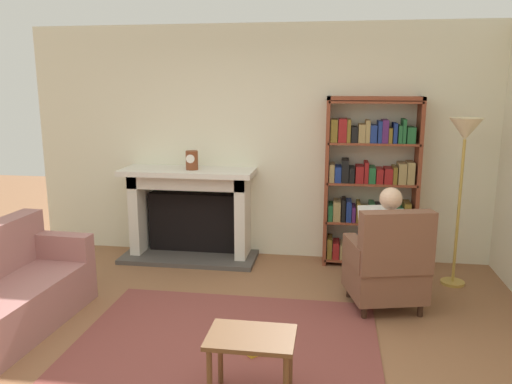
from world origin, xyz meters
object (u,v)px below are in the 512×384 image
at_px(armchair_reading, 388,265).
at_px(side_table, 251,346).
at_px(seated_reader, 384,241).
at_px(fireplace, 191,210).
at_px(floor_lamp, 464,145).
at_px(bookshelf, 370,185).
at_px(mantel_clock, 192,160).

xyz_separation_m(armchair_reading, side_table, (-1.00, -1.54, -0.03)).
bearing_deg(side_table, seated_reader, 59.65).
height_order(fireplace, floor_lamp, floor_lamp).
distance_m(fireplace, floor_lamp, 3.07).
height_order(bookshelf, seated_reader, bookshelf).
xyz_separation_m(mantel_clock, armchair_reading, (2.11, -1.07, -0.76)).
height_order(mantel_clock, armchair_reading, mantel_clock).
bearing_deg(floor_lamp, fireplace, 171.33).
bearing_deg(fireplace, floor_lamp, -8.67).
relative_size(mantel_clock, seated_reader, 0.19).
height_order(bookshelf, armchair_reading, bookshelf).
bearing_deg(bookshelf, fireplace, -179.10).
bearing_deg(mantel_clock, bookshelf, 3.84).
bearing_deg(mantel_clock, fireplace, 118.54).
height_order(fireplace, armchair_reading, fireplace).
bearing_deg(seated_reader, fireplace, -40.70).
relative_size(side_table, floor_lamp, 0.33).
bearing_deg(mantel_clock, floor_lamp, -6.81).
bearing_deg(mantel_clock, side_table, -67.02).
relative_size(mantel_clock, bookshelf, 0.11).
distance_m(bookshelf, seated_reader, 1.13).
relative_size(mantel_clock, floor_lamp, 0.13).
height_order(armchair_reading, side_table, armchair_reading).
bearing_deg(floor_lamp, side_table, -127.58).
bearing_deg(fireplace, bookshelf, 0.90).
bearing_deg(armchair_reading, side_table, 42.70).
xyz_separation_m(side_table, floor_lamp, (1.75, 2.27, 1.06)).
distance_m(mantel_clock, side_table, 2.94).
height_order(fireplace, bookshelf, bookshelf).
bearing_deg(floor_lamp, mantel_clock, 173.19).
height_order(bookshelf, floor_lamp, bookshelf).
height_order(mantel_clock, bookshelf, bookshelf).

